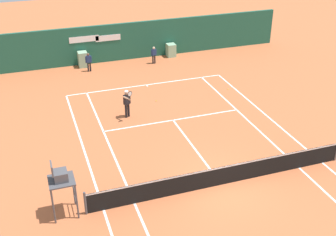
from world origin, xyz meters
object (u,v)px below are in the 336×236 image
ball_kid_centre_post (89,61)px  tennis_ball_near_service_line (156,101)px  player_on_baseline (127,101)px  tennis_ball_by_sideline (126,109)px  tennis_ball_mid_court (228,89)px  ball_kid_left_post (154,54)px  umpire_chair (61,180)px

ball_kid_centre_post → tennis_ball_near_service_line: size_ratio=20.10×
player_on_baseline → tennis_ball_by_sideline: player_on_baseline is taller
tennis_ball_by_sideline → tennis_ball_mid_court: size_ratio=1.00×
player_on_baseline → tennis_ball_near_service_line: 2.79m
ball_kid_centre_post → tennis_ball_near_service_line: 7.03m
tennis_ball_mid_court → ball_kid_left_post: bearing=117.1°
umpire_chair → tennis_ball_by_sideline: 9.67m
umpire_chair → tennis_ball_by_sideline: size_ratio=36.16×
ball_kid_centre_post → tennis_ball_near_service_line: bearing=117.8°
umpire_chair → ball_kid_left_post: size_ratio=1.89×
ball_kid_centre_post → player_on_baseline: bearing=98.4°
tennis_ball_near_service_line → tennis_ball_by_sideline: bearing=-168.0°
tennis_ball_near_service_line → tennis_ball_mid_court: bearing=1.7°
tennis_ball_near_service_line → tennis_ball_by_sideline: (-2.03, -0.43, 0.00)m
umpire_chair → ball_kid_left_post: bearing=150.7°
ball_kid_left_post → tennis_ball_mid_court: 6.96m
umpire_chair → ball_kid_centre_post: (3.62, 15.08, -0.87)m
ball_kid_centre_post → tennis_ball_by_sideline: bearing=100.6°
ball_kid_centre_post → tennis_ball_mid_court: (8.00, -6.16, -0.75)m
player_on_baseline → ball_kid_left_post: (4.01, 7.76, -0.24)m
ball_kid_left_post → player_on_baseline: bearing=59.2°
player_on_baseline → tennis_ball_near_service_line: size_ratio=27.35×
umpire_chair → tennis_ball_mid_court: bearing=127.5°
tennis_ball_near_service_line → player_on_baseline: bearing=-146.1°
ball_kid_centre_post → ball_kid_left_post: bearing=-177.7°
player_on_baseline → tennis_ball_near_service_line: (2.17, 1.46, -0.95)m
player_on_baseline → tennis_ball_near_service_line: player_on_baseline is taller
player_on_baseline → ball_kid_centre_post: size_ratio=1.36×
ball_kid_left_post → tennis_ball_mid_court: ball_kid_left_post is taller
umpire_chair → tennis_ball_mid_court: size_ratio=36.16×
player_on_baseline → tennis_ball_by_sideline: bearing=-125.2°
ball_kid_left_post → tennis_ball_near_service_line: ball_kid_left_post is taller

